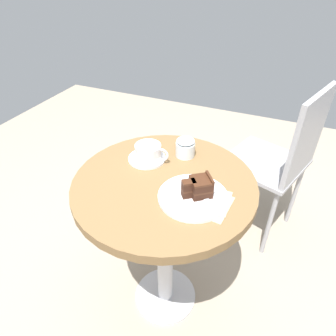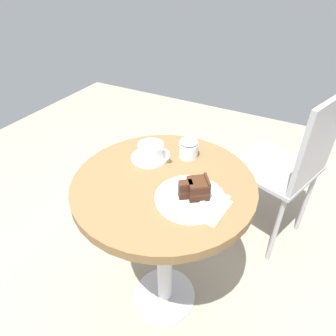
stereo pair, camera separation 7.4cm
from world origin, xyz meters
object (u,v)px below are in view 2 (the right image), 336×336
object	(u,v)px
coffee_cup	(151,150)
cafe_chair	(293,162)
cake_plate	(190,198)
sugar_pot	(189,148)
fork	(191,209)
saucer	(150,157)
cake_slice	(196,189)
napkin	(206,204)
teaspoon	(149,149)

from	to	relation	value
coffee_cup	cafe_chair	distance (m)	0.76
coffee_cup	cafe_chair	world-z (taller)	cafe_chair
cake_plate	cafe_chair	distance (m)	0.76
sugar_pot	fork	bearing A→B (deg)	-63.57
cake_plate	fork	xyz separation A→B (m)	(0.03, -0.05, 0.01)
fork	sugar_pot	bearing A→B (deg)	-131.07
sugar_pot	saucer	bearing A→B (deg)	-146.40
cake_slice	napkin	world-z (taller)	cake_slice
coffee_cup	cafe_chair	size ratio (longest dim) A/B	0.15
cake_plate	cafe_chair	xyz separation A→B (m)	(0.25, 0.69, -0.20)
teaspoon	cake_slice	bearing A→B (deg)	-95.52
cake_plate	sugar_pot	bearing A→B (deg)	116.23
napkin	fork	bearing A→B (deg)	-117.47
saucer	cake_slice	size ratio (longest dim) A/B	1.40
cake_slice	cafe_chair	size ratio (longest dim) A/B	0.11
fork	cafe_chair	xyz separation A→B (m)	(0.23, 0.74, -0.20)
saucer	napkin	bearing A→B (deg)	-25.92
teaspoon	napkin	bearing A→B (deg)	-93.69
napkin	cafe_chair	xyz separation A→B (m)	(0.20, 0.69, -0.19)
teaspoon	saucer	bearing A→B (deg)	-120.22
fork	cafe_chair	bearing A→B (deg)	-174.47
cake_plate	napkin	world-z (taller)	cake_plate
coffee_cup	cake_slice	xyz separation A→B (m)	(0.24, -0.13, 0.00)
cake_slice	napkin	size ratio (longest dim) A/B	0.67
coffee_cup	fork	xyz separation A→B (m)	(0.26, -0.20, -0.02)
saucer	coffee_cup	distance (m)	0.03
coffee_cup	napkin	size ratio (longest dim) A/B	0.87
coffee_cup	teaspoon	xyz separation A→B (m)	(-0.03, 0.04, -0.03)
teaspoon	fork	xyz separation A→B (m)	(0.29, -0.23, 0.00)
fork	sugar_pot	distance (m)	0.31
teaspoon	cake_slice	world-z (taller)	cake_slice
cake_plate	fork	distance (m)	0.06
fork	sugar_pot	xyz separation A→B (m)	(-0.14, 0.28, 0.02)
saucer	napkin	distance (m)	0.32
saucer	cafe_chair	distance (m)	0.76
saucer	cafe_chair	bearing A→B (deg)	47.97
saucer	teaspoon	distance (m)	0.05
saucer	cake_plate	bearing A→B (deg)	-31.11
coffee_cup	cake_slice	world-z (taller)	cake_slice
cafe_chair	sugar_pot	bearing A→B (deg)	-19.32
teaspoon	fork	distance (m)	0.37
coffee_cup	cake_plate	xyz separation A→B (m)	(0.23, -0.14, -0.03)
napkin	coffee_cup	bearing A→B (deg)	153.23
saucer	teaspoon	size ratio (longest dim) A/B	1.47
teaspoon	cake_slice	distance (m)	0.33
teaspoon	cafe_chair	bearing A→B (deg)	-19.72
saucer	napkin	size ratio (longest dim) A/B	0.93
teaspoon	sugar_pot	size ratio (longest dim) A/B	1.27
cake_plate	cake_slice	distance (m)	0.04
cafe_chair	sugar_pot	distance (m)	0.63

